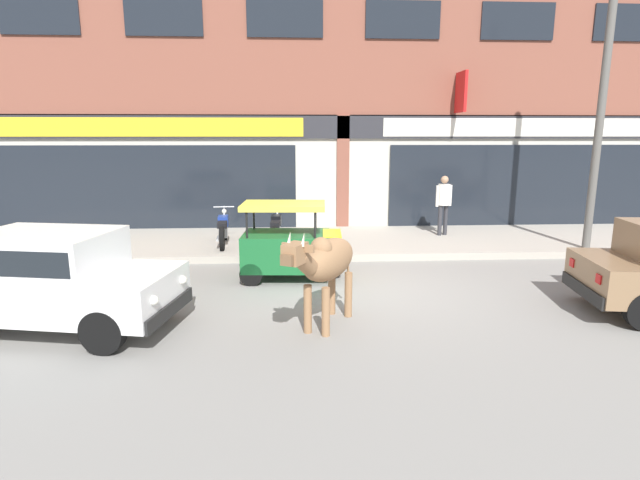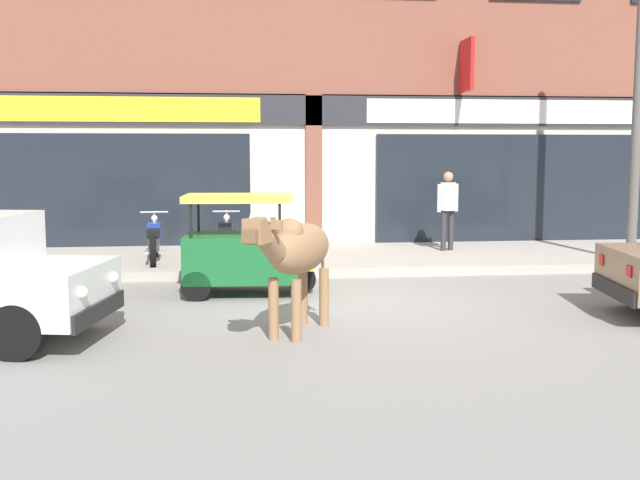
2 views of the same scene
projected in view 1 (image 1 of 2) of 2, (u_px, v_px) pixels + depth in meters
ground_plane at (374, 291)px, 9.21m from camera, size 90.00×90.00×0.00m
sidewalk at (349, 241)px, 13.13m from camera, size 19.00×3.66×0.17m
shop_building at (343, 66)px, 14.21m from camera, size 23.00×1.40×9.92m
cow at (326, 262)px, 7.31m from camera, size 1.26×1.95×1.61m
car_0 at (51, 276)px, 7.26m from camera, size 3.80×2.22×1.46m
auto_rickshaw at (291, 246)px, 9.93m from camera, size 2.03×1.27×1.52m
motorcycle_0 at (223, 229)px, 12.26m from camera, size 0.52×1.81×0.88m
motorcycle_1 at (276, 229)px, 12.35m from camera, size 0.52×1.81×0.88m
pedestrian at (444, 199)px, 13.35m from camera, size 0.48×0.32×1.60m
utility_pole at (601, 110)px, 11.27m from camera, size 0.18×0.18×6.43m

